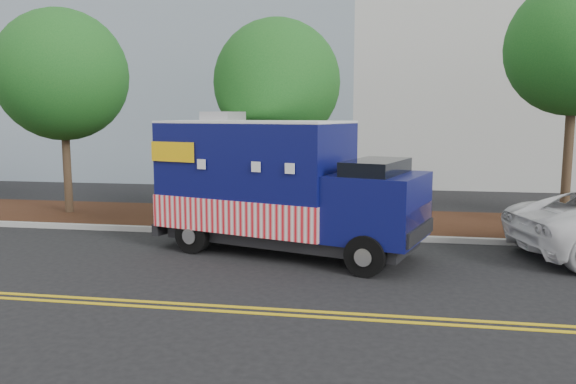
# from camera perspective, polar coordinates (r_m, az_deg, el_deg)

# --- Properties ---
(ground) EXTENTS (120.00, 120.00, 0.00)m
(ground) POSITION_cam_1_polar(r_m,az_deg,el_deg) (14.52, -4.10, -5.61)
(ground) COLOR black
(ground) RESTS_ON ground
(curb) EXTENTS (120.00, 0.18, 0.15)m
(curb) POSITION_cam_1_polar(r_m,az_deg,el_deg) (15.83, -2.90, -4.19)
(curb) COLOR #9E9E99
(curb) RESTS_ON ground
(mulch_strip) EXTENTS (120.00, 4.00, 0.15)m
(mulch_strip) POSITION_cam_1_polar(r_m,az_deg,el_deg) (17.84, -1.43, -2.80)
(mulch_strip) COLOR black
(mulch_strip) RESTS_ON ground
(centerline_near) EXTENTS (120.00, 0.10, 0.01)m
(centerline_near) POSITION_cam_1_polar(r_m,az_deg,el_deg) (10.41, -10.01, -11.16)
(centerline_near) COLOR gold
(centerline_near) RESTS_ON ground
(centerline_far) EXTENTS (120.00, 0.10, 0.01)m
(centerline_far) POSITION_cam_1_polar(r_m,az_deg,el_deg) (10.19, -10.49, -11.60)
(centerline_far) COLOR gold
(centerline_far) RESTS_ON ground
(tree_a) EXTENTS (4.22, 4.22, 6.75)m
(tree_a) POSITION_cam_1_polar(r_m,az_deg,el_deg) (19.90, -21.96, 10.93)
(tree_a) COLOR #38281C
(tree_a) RESTS_ON ground
(tree_b) EXTENTS (3.76, 3.76, 6.20)m
(tree_b) POSITION_cam_1_polar(r_m,az_deg,el_deg) (16.95, -1.13, 11.01)
(tree_b) COLOR #38281C
(tree_b) RESTS_ON ground
(tree_c) EXTENTS (3.80, 3.80, 7.13)m
(tree_c) POSITION_cam_1_polar(r_m,az_deg,el_deg) (17.92, 27.15, 12.92)
(tree_c) COLOR #38281C
(tree_c) RESTS_ON ground
(sign_post) EXTENTS (0.06, 0.06, 2.40)m
(sign_post) POSITION_cam_1_polar(r_m,az_deg,el_deg) (17.17, -12.66, 0.39)
(sign_post) COLOR #473828
(sign_post) RESTS_ON ground
(food_truck) EXTENTS (6.94, 4.21, 3.45)m
(food_truck) POSITION_cam_1_polar(r_m,az_deg,el_deg) (13.78, -1.20, 0.30)
(food_truck) COLOR black
(food_truck) RESTS_ON ground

